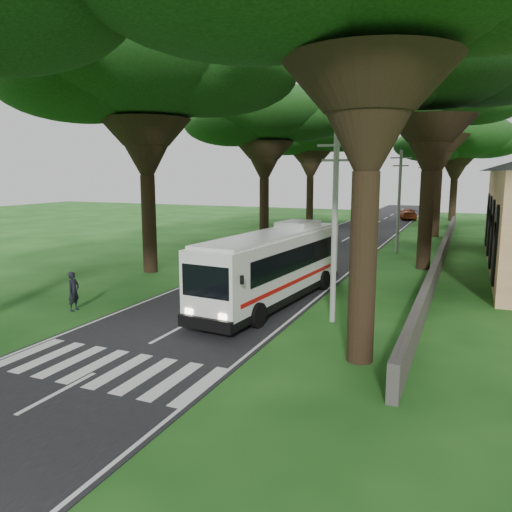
# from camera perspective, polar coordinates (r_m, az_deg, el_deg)

# --- Properties ---
(ground) EXTENTS (140.00, 140.00, 0.00)m
(ground) POSITION_cam_1_polar(r_m,az_deg,el_deg) (18.85, -12.95, -10.30)
(ground) COLOR #154313
(ground) RESTS_ON ground
(road) EXTENTS (8.00, 120.00, 0.04)m
(road) POSITION_cam_1_polar(r_m,az_deg,el_deg) (41.12, 7.97, 0.66)
(road) COLOR black
(road) RESTS_ON ground
(crosswalk) EXTENTS (8.00, 3.00, 0.01)m
(crosswalk) POSITION_cam_1_polar(r_m,az_deg,el_deg) (17.39, -16.91, -12.21)
(crosswalk) COLOR silver
(crosswalk) RESTS_ON ground
(property_wall) EXTENTS (0.35, 50.00, 1.20)m
(property_wall) POSITION_cam_1_polar(r_m,az_deg,el_deg) (38.68, 20.55, 0.45)
(property_wall) COLOR #383533
(property_wall) RESTS_ON ground
(pole_near) EXTENTS (1.60, 0.24, 8.00)m
(pole_near) POSITION_cam_1_polar(r_m,az_deg,el_deg) (20.97, 8.97, 3.58)
(pole_near) COLOR gray
(pole_near) RESTS_ON ground
(pole_mid) EXTENTS (1.60, 0.24, 8.00)m
(pole_mid) POSITION_cam_1_polar(r_m,az_deg,el_deg) (40.60, 16.04, 6.18)
(pole_mid) COLOR gray
(pole_mid) RESTS_ON ground
(pole_far) EXTENTS (1.60, 0.24, 8.00)m
(pole_far) POSITION_cam_1_polar(r_m,az_deg,el_deg) (60.48, 18.49, 7.06)
(pole_far) COLOR gray
(pole_far) RESTS_ON ground
(tree_l_mida) EXTENTS (14.98, 14.98, 15.77)m
(tree_l_mida) POSITION_cam_1_polar(r_m,az_deg,el_deg) (32.74, -12.74, 20.17)
(tree_l_mida) COLOR black
(tree_l_mida) RESTS_ON ground
(tree_l_midb) EXTENTS (12.70, 12.70, 14.40)m
(tree_l_midb) POSITION_cam_1_polar(r_m,az_deg,el_deg) (48.07, 0.97, 15.77)
(tree_l_midb) COLOR black
(tree_l_midb) RESTS_ON ground
(tree_l_far) EXTENTS (14.29, 14.29, 14.68)m
(tree_l_far) POSITION_cam_1_polar(r_m,az_deg,el_deg) (65.30, 6.31, 14.10)
(tree_l_far) COLOR black
(tree_l_far) RESTS_ON ground
(tree_r_mida) EXTENTS (14.09, 14.09, 16.19)m
(tree_r_mida) POSITION_cam_1_polar(r_m,az_deg,el_deg) (34.97, 19.72, 20.10)
(tree_r_mida) COLOR black
(tree_r_mida) RESTS_ON ground
(tree_r_midb) EXTENTS (12.56, 12.56, 16.00)m
(tree_r_midb) POSITION_cam_1_polar(r_m,az_deg,el_deg) (52.75, 20.49, 16.36)
(tree_r_midb) COLOR black
(tree_r_midb) RESTS_ON ground
(tree_r_far) EXTENTS (13.97, 13.97, 13.75)m
(tree_r_far) POSITION_cam_1_polar(r_m,az_deg,el_deg) (70.39, 21.99, 12.45)
(tree_r_far) COLOR black
(tree_r_far) RESTS_ON ground
(coach_bus) EXTENTS (3.55, 11.90, 3.46)m
(coach_bus) POSITION_cam_1_polar(r_m,az_deg,el_deg) (24.21, 2.05, -1.06)
(coach_bus) COLOR white
(coach_bus) RESTS_ON ground
(distant_car_a) EXTENTS (1.59, 3.52, 1.17)m
(distant_car_a) POSITION_cam_1_polar(r_m,az_deg,el_deg) (49.67, 7.80, 2.90)
(distant_car_a) COLOR #AFAFB4
(distant_car_a) RESTS_ON road
(distant_car_b) EXTENTS (1.42, 3.81, 1.24)m
(distant_car_b) POSITION_cam_1_polar(r_m,az_deg,el_deg) (70.99, 12.12, 4.79)
(distant_car_b) COLOR navy
(distant_car_b) RESTS_ON road
(distant_car_c) EXTENTS (3.07, 5.35, 1.46)m
(distant_car_c) POSITION_cam_1_polar(r_m,az_deg,el_deg) (70.10, 16.96, 4.62)
(distant_car_c) COLOR maroon
(distant_car_c) RESTS_ON road
(pedestrian) EXTENTS (0.48, 0.70, 1.83)m
(pedestrian) POSITION_cam_1_polar(r_m,az_deg,el_deg) (24.46, -20.13, -3.81)
(pedestrian) COLOR black
(pedestrian) RESTS_ON ground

